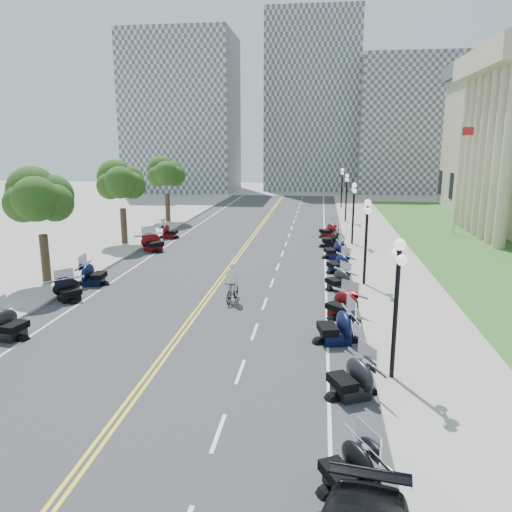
{
  "coord_description": "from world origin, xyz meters",
  "views": [
    {
      "loc": [
        5.94,
        -24.68,
        8.19
      ],
      "look_at": [
        2.44,
        2.38,
        2.0
      ],
      "focal_mm": 35.0,
      "sensor_mm": 36.0,
      "label": 1
    }
  ],
  "objects_px": {
    "motorcycle_n_3": "(351,376)",
    "bicycle": "(232,291)",
    "flagpole": "(458,180)",
    "cyclist_rider": "(232,264)"
  },
  "relations": [
    {
      "from": "flagpole",
      "to": "bicycle",
      "type": "bearing_deg",
      "value": -127.05
    },
    {
      "from": "cyclist_rider",
      "to": "bicycle",
      "type": "bearing_deg",
      "value": -90.0
    },
    {
      "from": "bicycle",
      "to": "cyclist_rider",
      "type": "relative_size",
      "value": 1.07
    },
    {
      "from": "motorcycle_n_3",
      "to": "flagpole",
      "type": "bearing_deg",
      "value": 134.31
    },
    {
      "from": "motorcycle_n_3",
      "to": "bicycle",
      "type": "relative_size",
      "value": 1.06
    },
    {
      "from": "flagpole",
      "to": "bicycle",
      "type": "height_order",
      "value": "flagpole"
    },
    {
      "from": "flagpole",
      "to": "motorcycle_n_3",
      "type": "relative_size",
      "value": 4.93
    },
    {
      "from": "motorcycle_n_3",
      "to": "bicycle",
      "type": "xyz_separation_m",
      "value": [
        -5.62,
        9.43,
        -0.13
      ]
    },
    {
      "from": "flagpole",
      "to": "motorcycle_n_3",
      "type": "bearing_deg",
      "value": -109.18
    },
    {
      "from": "flagpole",
      "to": "bicycle",
      "type": "relative_size",
      "value": 5.21
    }
  ]
}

